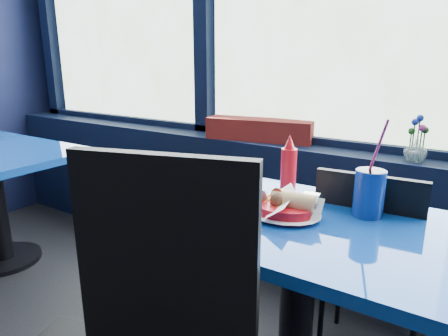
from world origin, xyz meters
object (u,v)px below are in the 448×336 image
(planter_box, at_px, (259,130))
(ketchup_bottle, at_px, (289,167))
(food_basket, at_px, (283,207))
(soda_cup, at_px, (369,192))
(chair_near_back, at_px, (371,260))
(near_table, at_px, (299,268))
(flower_vase, at_px, (416,148))

(planter_box, distance_m, ketchup_bottle, 0.79)
(food_basket, distance_m, soda_cup, 0.29)
(chair_near_back, height_order, ketchup_bottle, ketchup_bottle)
(chair_near_back, distance_m, planter_box, 1.03)
(near_table, distance_m, soda_cup, 0.35)
(chair_near_back, relative_size, flower_vase, 4.05)
(planter_box, bearing_deg, chair_near_back, -44.79)
(chair_near_back, distance_m, food_basket, 0.49)
(near_table, xyz_separation_m, flower_vase, (0.22, 0.82, 0.30))
(planter_box, distance_m, food_basket, 1.04)
(near_table, xyz_separation_m, planter_box, (-0.63, 0.87, 0.29))
(chair_near_back, relative_size, planter_box, 1.41)
(planter_box, height_order, soda_cup, soda_cup)
(flower_vase, xyz_separation_m, ketchup_bottle, (-0.37, -0.59, -0.01))
(chair_near_back, xyz_separation_m, food_basket, (-0.24, -0.33, 0.28))
(near_table, height_order, soda_cup, soda_cup)
(food_basket, xyz_separation_m, ketchup_bottle, (-0.09, 0.24, 0.07))
(ketchup_bottle, bearing_deg, planter_box, 126.51)
(chair_near_back, bearing_deg, food_basket, 50.09)
(chair_near_back, height_order, flower_vase, flower_vase)
(planter_box, xyz_separation_m, food_basket, (0.56, -0.88, -0.08))
(near_table, xyz_separation_m, chair_near_back, (0.17, 0.32, -0.06))
(planter_box, bearing_deg, ketchup_bottle, -63.99)
(planter_box, xyz_separation_m, ketchup_bottle, (0.47, -0.64, -0.01))
(chair_near_back, height_order, planter_box, planter_box)
(flower_vase, bearing_deg, chair_near_back, -95.30)
(planter_box, bearing_deg, soda_cup, -52.32)
(ketchup_bottle, height_order, soda_cup, soda_cup)
(near_table, relative_size, ketchup_bottle, 5.15)
(chair_near_back, distance_m, flower_vase, 0.62)
(planter_box, relative_size, ketchup_bottle, 2.66)
(planter_box, height_order, food_basket, planter_box)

